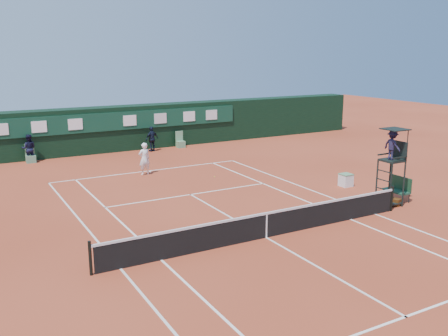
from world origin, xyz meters
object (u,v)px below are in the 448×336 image
Objects in this scene: player at (144,159)px; player_bench at (398,188)px; cooler at (346,180)px; umpire_chair at (392,151)px; tennis_net at (266,224)px.

player_bench is at bearing 123.81° from player.
player_bench is 3.02m from cooler.
cooler is at bearing 80.02° from umpire_chair.
tennis_net is 7.93m from player_bench.
player_bench is at bearing 7.04° from tennis_net.
tennis_net is at bearing 87.02° from player.
tennis_net is 20.00× the size of cooler.
cooler is at bearing 132.25° from player.
tennis_net is 7.18m from umpire_chair.
player_bench is at bearing -82.40° from cooler.
player is (-8.38, 10.21, 0.30)m from player_bench.
player_bench is 13.21m from player.
umpire_chair is 2.85× the size of player_bench.
player_bench is (7.87, 0.97, 0.09)m from tennis_net.
cooler is at bearing 27.84° from tennis_net.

